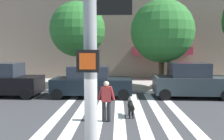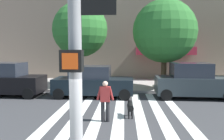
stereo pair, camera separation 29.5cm
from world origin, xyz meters
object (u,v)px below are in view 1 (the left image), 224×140
at_px(street_tree_middle, 162,31).
at_px(pedestrian_dog_walker, 106,99).
at_px(traffic_light_pole, 90,1).
at_px(parked_car_third_in_line, 190,81).
at_px(street_tree_nearest, 78,30).
at_px(parked_car_behind_first, 91,82).
at_px(dog_on_leash, 131,107).
at_px(parked_car_near_curb, 1,80).

xyz_separation_m(street_tree_middle, pedestrian_dog_walker, (-3.46, -6.84, -3.18)).
xyz_separation_m(traffic_light_pole, parked_car_third_in_line, (4.69, 10.47, -2.54)).
relative_size(traffic_light_pole, street_tree_nearest, 0.95).
xyz_separation_m(parked_car_behind_first, dog_on_leash, (2.17, -4.00, -0.45)).
xyz_separation_m(parked_car_behind_first, street_tree_middle, (4.62, 2.16, 3.21)).
bearing_deg(parked_car_behind_first, parked_car_near_curb, 180.00).
bearing_deg(parked_car_near_curb, traffic_light_pole, -56.93).
height_order(parked_car_third_in_line, street_tree_nearest, street_tree_nearest).
bearing_deg(dog_on_leash, pedestrian_dog_walker, -146.55).
bearing_deg(dog_on_leash, parked_car_behind_first, 118.51).
relative_size(pedestrian_dog_walker, dog_on_leash, 1.59).
distance_m(parked_car_behind_first, parked_car_third_in_line, 5.95).
xyz_separation_m(parked_car_near_curb, dog_on_leash, (7.74, -4.00, -0.55)).
relative_size(street_tree_nearest, pedestrian_dog_walker, 3.73).
bearing_deg(dog_on_leash, traffic_light_pole, -98.08).
relative_size(traffic_light_pole, parked_car_behind_first, 1.21).
bearing_deg(parked_car_third_in_line, traffic_light_pole, -114.14).
distance_m(parked_car_near_curb, dog_on_leash, 8.73).
distance_m(traffic_light_pole, dog_on_leash, 7.22).
bearing_deg(pedestrian_dog_walker, parked_car_third_in_line, 44.29).
relative_size(street_tree_middle, dog_on_leash, 5.93).
bearing_deg(traffic_light_pole, parked_car_third_in_line, 65.86).
bearing_deg(parked_car_behind_first, street_tree_nearest, 115.10).
xyz_separation_m(parked_car_near_curb, street_tree_middle, (10.18, 2.16, 3.11)).
bearing_deg(traffic_light_pole, parked_car_behind_first, 96.83).
xyz_separation_m(street_tree_nearest, pedestrian_dog_walker, (2.44, -7.41, -3.37)).
distance_m(street_tree_nearest, street_tree_middle, 5.93).
relative_size(street_tree_nearest, dog_on_leash, 5.93).
height_order(parked_car_near_curb, parked_car_behind_first, parked_car_near_curb).
height_order(traffic_light_pole, parked_car_behind_first, traffic_light_pole).
bearing_deg(street_tree_middle, parked_car_third_in_line, -58.43).
height_order(traffic_light_pole, parked_car_near_curb, traffic_light_pole).
bearing_deg(pedestrian_dog_walker, dog_on_leash, 33.45).
distance_m(parked_car_behind_first, pedestrian_dog_walker, 4.82).
height_order(parked_car_near_curb, parked_car_third_in_line, parked_car_third_in_line).
height_order(parked_car_third_in_line, dog_on_leash, parked_car_third_in_line).
relative_size(parked_car_near_curb, street_tree_nearest, 0.78).
bearing_deg(street_tree_nearest, traffic_light_pole, -79.13).
xyz_separation_m(parked_car_near_curb, street_tree_nearest, (4.28, 2.74, 3.30)).
distance_m(traffic_light_pole, parked_car_third_in_line, 11.76).
height_order(traffic_light_pole, dog_on_leash, traffic_light_pole).
relative_size(parked_car_third_in_line, street_tree_nearest, 0.72).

